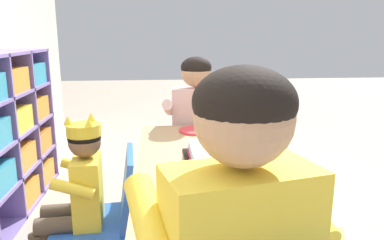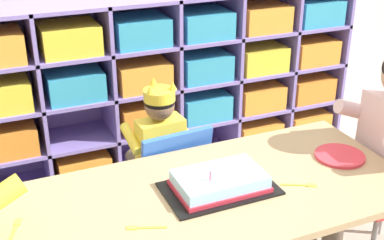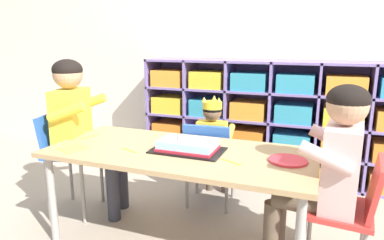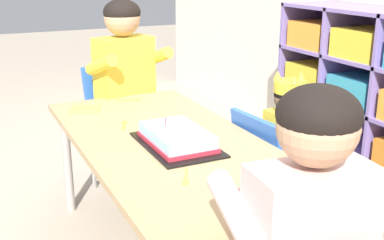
% 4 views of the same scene
% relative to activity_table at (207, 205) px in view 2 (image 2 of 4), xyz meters
% --- Properties ---
extents(storage_cubby_shelf, '(2.28, 0.35, 1.02)m').
position_rel_activity_table_xyz_m(storage_cubby_shelf, '(0.39, 1.24, 0.00)').
color(storage_cubby_shelf, '#7F6BB2').
rests_on(storage_cubby_shelf, ground).
extents(activity_table, '(1.51, 0.68, 0.57)m').
position_rel_activity_table_xyz_m(activity_table, '(0.00, 0.00, 0.00)').
color(activity_table, tan).
rests_on(activity_table, ground).
extents(classroom_chair_blue, '(0.37, 0.37, 0.63)m').
position_rel_activity_table_xyz_m(classroom_chair_blue, '(0.03, 0.48, -0.16)').
color(classroom_chair_blue, blue).
rests_on(classroom_chair_blue, ground).
extents(child_with_crown, '(0.31, 0.31, 0.80)m').
position_rel_activity_table_xyz_m(child_with_crown, '(0.02, 0.59, -0.03)').
color(child_with_crown, yellow).
rests_on(child_with_crown, ground).
extents(guest_at_table_side, '(0.45, 0.43, 0.99)m').
position_rel_activity_table_xyz_m(guest_at_table_side, '(0.80, 0.01, 0.08)').
color(guest_at_table_side, beige).
rests_on(guest_at_table_side, ground).
extents(birthday_cake_on_tray, '(0.40, 0.25, 0.10)m').
position_rel_activity_table_xyz_m(birthday_cake_on_tray, '(0.05, 0.01, 0.08)').
color(birthday_cake_on_tray, black).
rests_on(birthday_cake_on_tray, activity_table).
extents(paper_plate_stack, '(0.20, 0.20, 0.01)m').
position_rel_activity_table_xyz_m(paper_plate_stack, '(0.60, 0.03, 0.06)').
color(paper_plate_stack, '#DB333D').
rests_on(paper_plate_stack, activity_table).
extents(fork_beside_plate_stack, '(0.13, 0.06, 0.00)m').
position_rel_activity_table_xyz_m(fork_beside_plate_stack, '(-0.27, -0.10, 0.05)').
color(fork_beside_plate_stack, yellow).
rests_on(fork_beside_plate_stack, activity_table).
extents(fork_scattered_mid_table, '(0.06, 0.12, 0.00)m').
position_rel_activity_table_xyz_m(fork_scattered_mid_table, '(-0.65, 0.06, 0.05)').
color(fork_scattered_mid_table, yellow).
rests_on(fork_scattered_mid_table, activity_table).
extents(fork_by_napkin, '(0.12, 0.07, 0.00)m').
position_rel_activity_table_xyz_m(fork_by_napkin, '(0.34, -0.09, 0.05)').
color(fork_by_napkin, yellow).
rests_on(fork_by_napkin, activity_table).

